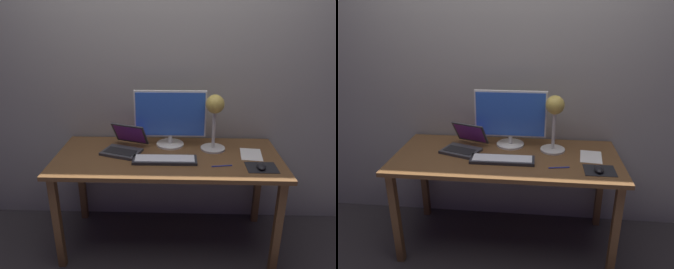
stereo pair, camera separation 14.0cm
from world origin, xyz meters
The scene contains 11 objects.
ground_plane centered at (0.00, 0.00, 0.00)m, with size 4.80×4.80×0.00m, color #383333.
back_wall centered at (0.00, 0.40, 1.30)m, with size 4.80×0.06×2.60m, color #9E998E.
desk centered at (0.00, 0.00, 0.66)m, with size 1.60×0.70×0.74m.
monitor centered at (0.01, 0.19, 0.97)m, with size 0.53×0.21×0.43m.
keyboard_main centered at (-0.02, -0.09, 0.75)m, with size 0.44×0.14×0.03m.
laptop centered at (-0.32, 0.09, 0.79)m, with size 0.34×0.36×0.19m.
desk_lamp centered at (0.33, 0.12, 1.03)m, with size 0.18×0.18×0.42m.
mousepad centered at (0.62, -0.17, 0.74)m, with size 0.20×0.16×0.00m, color black.
mouse centered at (0.61, -0.19, 0.76)m, with size 0.06×0.10×0.03m, color black.
paper_sheet_near_mouse centered at (0.60, 0.04, 0.74)m, with size 0.15×0.21×0.00m, color white.
pen centered at (0.36, -0.16, 0.74)m, with size 0.01×0.01×0.14m, color #2633A5.
Camera 2 is at (0.21, -2.08, 1.70)m, focal length 34.45 mm.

